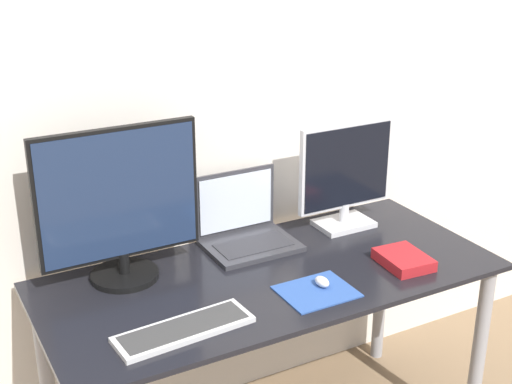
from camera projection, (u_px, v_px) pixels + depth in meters
The scene contains 9 objects.
wall_back at pixel (215, 94), 2.52m from camera, with size 7.00×0.05×2.50m.
desk at pixel (271, 303), 2.42m from camera, with size 1.54×0.68×0.73m.
monitor_left at pixel (119, 205), 2.26m from camera, with size 0.53×0.22×0.51m.
monitor_right at pixel (346, 175), 2.66m from camera, with size 0.39×0.15×0.41m.
laptop at pixel (244, 227), 2.58m from camera, with size 0.32×0.25×0.25m.
keyboard at pixel (184, 329), 2.04m from camera, with size 0.41×0.16×0.02m.
mousepad at pixel (317, 292), 2.26m from camera, with size 0.23×0.19×0.00m.
mouse at pixel (322, 282), 2.28m from camera, with size 0.04×0.06×0.03m.
book at pixel (404, 260), 2.43m from camera, with size 0.16×0.19×0.04m.
Camera 1 is at (-1.05, -1.49, 1.85)m, focal length 50.00 mm.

